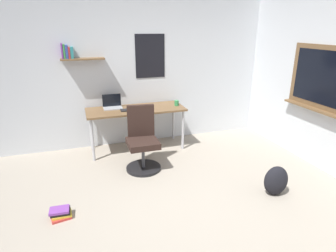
{
  "coord_description": "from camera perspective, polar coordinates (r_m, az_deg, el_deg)",
  "views": [
    {
      "loc": [
        -0.98,
        -2.53,
        2.05
      ],
      "look_at": [
        0.07,
        0.72,
        0.85
      ],
      "focal_mm": 30.64,
      "sensor_mm": 36.0,
      "label": 1
    }
  ],
  "objects": [
    {
      "name": "desk",
      "position": [
        4.88,
        -6.4,
        2.72
      ],
      "size": [
        1.64,
        0.63,
        0.73
      ],
      "color": "brown",
      "rests_on": "ground"
    },
    {
      "name": "book_stack_on_floor",
      "position": [
        3.57,
        -20.57,
        -15.94
      ],
      "size": [
        0.24,
        0.19,
        0.12
      ],
      "color": "#C63833",
      "rests_on": "ground"
    },
    {
      "name": "laptop",
      "position": [
        4.93,
        -11.01,
        4.14
      ],
      "size": [
        0.31,
        0.21,
        0.23
      ],
      "color": "#ADAFB5",
      "rests_on": "desk"
    },
    {
      "name": "coffee_mug",
      "position": [
        5.0,
        1.71,
        4.61
      ],
      "size": [
        0.08,
        0.08,
        0.09
      ],
      "primitive_type": "cylinder",
      "color": "#338C4C",
      "rests_on": "desk"
    },
    {
      "name": "ground_plane",
      "position": [
        3.4,
        2.67,
        -17.73
      ],
      "size": [
        5.2,
        5.2,
        0.0
      ],
      "primitive_type": "plane",
      "color": "#9E9384",
      "rests_on": "ground"
    },
    {
      "name": "wall_back",
      "position": [
        5.13,
        -6.9,
        10.83
      ],
      "size": [
        5.0,
        0.3,
        2.6
      ],
      "color": "silver",
      "rests_on": "ground"
    },
    {
      "name": "keyboard",
      "position": [
        4.77,
        -7.2,
        3.26
      ],
      "size": [
        0.37,
        0.13,
        0.02
      ],
      "primitive_type": "cube",
      "color": "black",
      "rests_on": "desk"
    },
    {
      "name": "computer_mouse",
      "position": [
        4.82,
        -3.93,
        3.64
      ],
      "size": [
        0.1,
        0.06,
        0.03
      ],
      "primitive_type": "ellipsoid",
      "color": "#262628",
      "rests_on": "desk"
    },
    {
      "name": "backpack",
      "position": [
        3.94,
        20.67,
        -10.12
      ],
      "size": [
        0.32,
        0.22,
        0.39
      ],
      "primitive_type": "ellipsoid",
      "color": "black",
      "rests_on": "ground"
    },
    {
      "name": "office_chair",
      "position": [
        4.28,
        -5.12,
        -3.3
      ],
      "size": [
        0.52,
        0.52,
        0.95
      ],
      "color": "black",
      "rests_on": "ground"
    }
  ]
}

